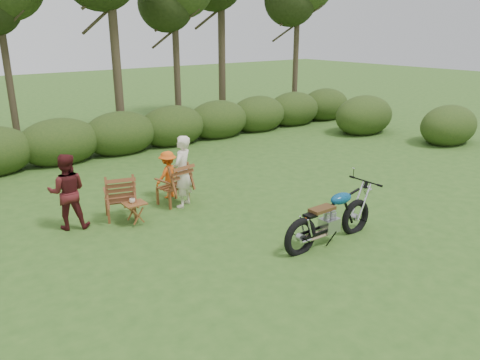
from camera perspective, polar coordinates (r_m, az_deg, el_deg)
ground at (r=9.26m, az=9.23°, el=-7.93°), size 80.00×80.00×0.00m
tree_line at (r=16.73m, az=-14.73°, el=16.81°), size 22.52×11.62×8.14m
motorcycle at (r=9.48m, az=10.70°, el=-7.38°), size 2.21×0.84×1.26m
lawn_chair_right at (r=11.34m, az=-8.13°, el=-2.89°), size 0.81×0.81×1.02m
lawn_chair_left at (r=10.77m, az=-14.25°, el=-4.46°), size 0.89×0.89×1.04m
side_table at (r=10.26m, az=-12.64°, el=-4.02°), size 0.47×0.40×0.49m
cup at (r=10.17m, az=-13.01°, el=-2.47°), size 0.13×0.13×0.10m
adult_a at (r=11.19m, az=-6.88°, el=-3.13°), size 0.74×0.69×1.70m
adult_b at (r=10.57m, az=-19.84°, el=-5.45°), size 0.96×0.87×1.61m
child at (r=11.79m, az=-8.62°, el=-2.08°), size 0.86×0.64×1.18m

